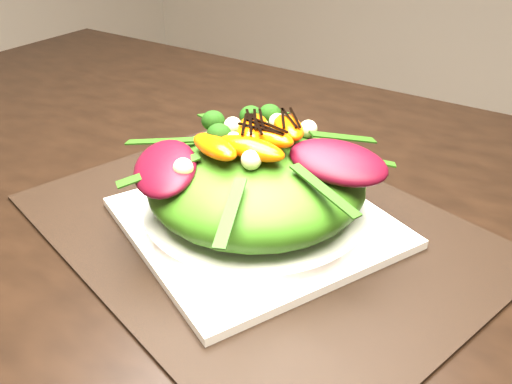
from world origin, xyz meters
The scene contains 10 objects.
dining_table centered at (0.00, 0.00, 0.73)m, with size 1.60×0.90×0.75m, color black.
placemat centered at (0.01, -0.03, 0.75)m, with size 0.47×0.35×0.00m, color black.
plate_base centered at (0.01, -0.03, 0.76)m, with size 0.25×0.25×0.01m, color white.
salad_bowl centered at (0.01, -0.03, 0.77)m, with size 0.23×0.23×0.02m, color silver.
lettuce_mound centered at (0.01, -0.03, 0.81)m, with size 0.22×0.22×0.08m, color #3A7215.
radicchio_leaf centered at (0.09, -0.01, 0.84)m, with size 0.09×0.06×0.02m, color #3F0612.
orange_segment centered at (-0.01, -0.01, 0.86)m, with size 0.07×0.03×0.02m, color #DE4B03.
broccoli_floret centered at (-0.04, -0.01, 0.86)m, with size 0.03×0.03×0.03m, color black.
macadamia_nut centered at (0.03, -0.07, 0.85)m, with size 0.02×0.02×0.02m, color beige.
balsamic_drizzle centered at (-0.01, -0.01, 0.86)m, with size 0.05×0.00×0.00m, color black.
Camera 1 is at (0.27, -0.42, 1.08)m, focal length 38.00 mm.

